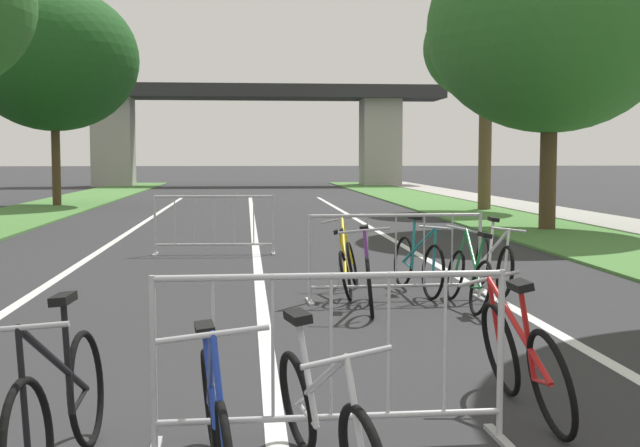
# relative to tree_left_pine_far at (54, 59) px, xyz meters

# --- Properties ---
(grass_verge_left) EXTENTS (3.02, 57.95, 0.05)m
(grass_verge_left) POSITION_rel_tree_left_pine_far_xyz_m (-0.01, -4.21, -5.02)
(grass_verge_left) COLOR #477A38
(grass_verge_left) RESTS_ON ground
(grass_verge_right) EXTENTS (3.02, 57.95, 0.05)m
(grass_verge_right) POSITION_rel_tree_left_pine_far_xyz_m (13.40, -4.21, -5.02)
(grass_verge_right) COLOR #477A38
(grass_verge_right) RESTS_ON ground
(sidewalk_path_right) EXTENTS (1.96, 57.95, 0.08)m
(sidewalk_path_right) POSITION_rel_tree_left_pine_far_xyz_m (15.89, -4.21, -5.00)
(sidewalk_path_right) COLOR #9E9B93
(sidewalk_path_right) RESTS_ON ground
(lane_stripe_center) EXTENTS (0.14, 33.52, 0.01)m
(lane_stripe_center) POSITION_rel_tree_left_pine_far_xyz_m (6.70, -11.15, -5.04)
(lane_stripe_center) COLOR silver
(lane_stripe_center) RESTS_ON ground
(lane_stripe_right_lane) EXTENTS (0.14, 33.52, 0.01)m
(lane_stripe_right_lane) POSITION_rel_tree_left_pine_far_xyz_m (9.55, -11.15, -5.04)
(lane_stripe_right_lane) COLOR silver
(lane_stripe_right_lane) RESTS_ON ground
(lane_stripe_left_lane) EXTENTS (0.14, 33.52, 0.01)m
(lane_stripe_left_lane) POSITION_rel_tree_left_pine_far_xyz_m (3.84, -11.15, -5.04)
(lane_stripe_left_lane) COLOR silver
(lane_stripe_left_lane) RESTS_ON ground
(overpass_bridge) EXTENTS (22.84, 3.64, 5.85)m
(overpass_bridge) POSITION_rel_tree_left_pine_far_xyz_m (6.70, 19.98, -0.93)
(overpass_bridge) COLOR #2D2D30
(overpass_bridge) RESTS_ON ground
(tree_left_pine_far) EXTENTS (5.77, 5.77, 7.50)m
(tree_left_pine_far) POSITION_rel_tree_left_pine_far_xyz_m (0.00, 0.00, 0.00)
(tree_left_pine_far) COLOR #4C3823
(tree_left_pine_far) RESTS_ON ground
(tree_right_maple_mid) EXTENTS (5.66, 5.66, 7.08)m
(tree_right_maple_mid) POSITION_rel_tree_left_pine_far_xyz_m (13.50, -10.77, -0.37)
(tree_right_maple_mid) COLOR #4C3823
(tree_right_maple_mid) RESTS_ON ground
(tree_right_oak_mid) EXTENTS (3.98, 3.98, 6.83)m
(tree_right_oak_mid) POSITION_rel_tree_left_pine_far_xyz_m (14.10, -3.49, 0.06)
(tree_right_oak_mid) COLOR brown
(tree_right_oak_mid) RESTS_ON ground
(crowd_barrier_nearest) EXTENTS (2.15, 0.50, 1.05)m
(crowd_barrier_nearest) POSITION_rel_tree_left_pine_far_xyz_m (7.02, -24.81, -4.52)
(crowd_barrier_nearest) COLOR #ADADB2
(crowd_barrier_nearest) RESTS_ON ground
(crowd_barrier_second) EXTENTS (2.15, 0.52, 1.05)m
(crowd_barrier_second) POSITION_rel_tree_left_pine_far_xyz_m (8.30, -19.83, -4.52)
(crowd_barrier_second) COLOR #ADADB2
(crowd_barrier_second) RESTS_ON ground
(crowd_barrier_third) EXTENTS (2.15, 0.51, 1.05)m
(crowd_barrier_third) POSITION_rel_tree_left_pine_far_xyz_m (5.96, -14.84, -4.52)
(crowd_barrier_third) COLOR #ADADB2
(crowd_barrier_third) RESTS_ON ground
(bicycle_teal_0) EXTENTS (0.53, 1.73, 0.97)m
(bicycle_teal_0) POSITION_rel_tree_left_pine_far_xyz_m (8.68, -19.28, -4.66)
(bicycle_teal_0) COLOR black
(bicycle_teal_0) RESTS_ON ground
(bicycle_purple_1) EXTENTS (0.56, 1.69, 0.98)m
(bicycle_purple_1) POSITION_rel_tree_left_pine_far_xyz_m (7.89, -20.39, -4.66)
(bicycle_purple_1) COLOR black
(bicycle_purple_1) RESTS_ON ground
(bicycle_silver_2) EXTENTS (0.52, 1.68, 0.89)m
(bicycle_silver_2) POSITION_rel_tree_left_pine_far_xyz_m (6.93, -25.42, -4.70)
(bicycle_silver_2) COLOR black
(bicycle_silver_2) RESTS_ON ground
(bicycle_green_3) EXTENTS (0.50, 1.63, 0.92)m
(bicycle_green_3) POSITION_rel_tree_left_pine_far_xyz_m (9.05, -20.36, -4.68)
(bicycle_green_3) COLOR black
(bicycle_green_3) RESTS_ON ground
(bicycle_yellow_4) EXTENTS (0.55, 1.68, 0.99)m
(bicycle_yellow_4) POSITION_rel_tree_left_pine_far_xyz_m (7.79, -19.29, -4.68)
(bicycle_yellow_4) COLOR black
(bicycle_yellow_4) RESTS_ON ground
(bicycle_blue_5) EXTENTS (0.52, 1.66, 0.96)m
(bicycle_blue_5) POSITION_rel_tree_left_pine_far_xyz_m (6.36, -25.40, -4.68)
(bicycle_blue_5) COLOR black
(bicycle_blue_5) RESTS_ON ground
(bicycle_white_6) EXTENTS (0.43, 1.73, 0.94)m
(bicycle_white_6) POSITION_rel_tree_left_pine_far_xyz_m (9.68, -19.23, -4.68)
(bicycle_white_6) COLOR black
(bicycle_white_6) RESTS_ON ground
(bicycle_black_7) EXTENTS (0.49, 1.76, 0.97)m
(bicycle_black_7) POSITION_rel_tree_left_pine_far_xyz_m (5.52, -25.19, -4.65)
(bicycle_black_7) COLOR black
(bicycle_black_7) RESTS_ON ground
(bicycle_red_8) EXTENTS (0.45, 1.66, 0.95)m
(bicycle_red_8) POSITION_rel_tree_left_pine_far_xyz_m (8.34, -24.35, -4.66)
(bicycle_red_8) COLOR black
(bicycle_red_8) RESTS_ON ground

